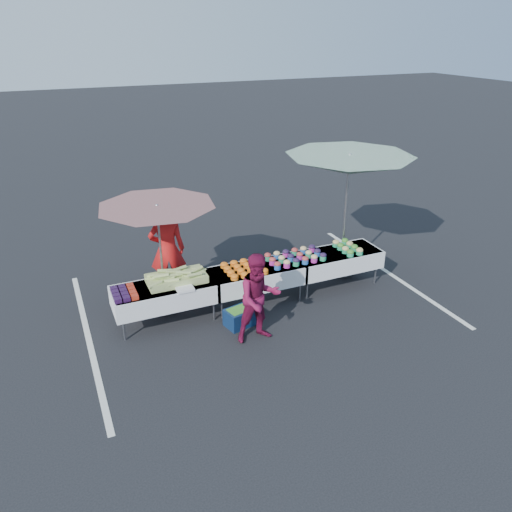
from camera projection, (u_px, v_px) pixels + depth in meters
name	position (u px, v px, depth m)	size (l,w,h in m)	color
ground	(256.00, 302.00, 9.88)	(80.00, 80.00, 0.00)	black
stripe_left	(89.00, 339.00, 8.71)	(0.10, 5.00, 0.00)	silver
stripe_right	(388.00, 272.00, 11.05)	(0.10, 5.00, 0.00)	silver
table_left	(165.00, 294.00, 8.98)	(1.86, 0.81, 0.75)	white
table_center	(256.00, 276.00, 9.63)	(1.86, 0.81, 0.75)	white
table_right	(336.00, 260.00, 10.29)	(1.86, 0.81, 0.75)	white
berry_punnets	(124.00, 293.00, 8.58)	(0.40, 0.54, 0.08)	black
corn_pile	(176.00, 278.00, 9.00)	(1.16, 0.57, 0.26)	#98AB57
plastic_bags	(185.00, 289.00, 8.76)	(0.30, 0.25, 0.05)	white
carrot_bowls	(244.00, 268.00, 9.44)	(0.75, 0.69, 0.11)	orange
potato_cups	(295.00, 256.00, 9.84)	(1.14, 0.58, 0.16)	#255BB0
bean_baskets	(348.00, 247.00, 10.28)	(0.36, 0.68, 0.15)	#269863
vendor	(167.00, 250.00, 9.81)	(0.70, 0.46, 1.92)	red
customer	(259.00, 298.00, 8.39)	(0.78, 0.61, 1.60)	maroon
umbrella_left	(158.00, 215.00, 8.76)	(2.54, 2.54, 2.15)	black
umbrella_right	(349.00, 166.00, 10.00)	(3.02, 3.02, 2.67)	black
storage_bin	(240.00, 317.00, 9.05)	(0.58, 0.48, 0.33)	#0D2245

